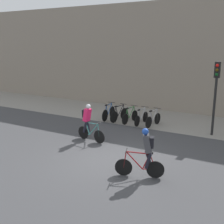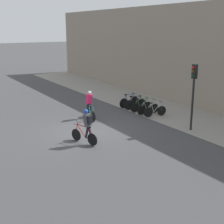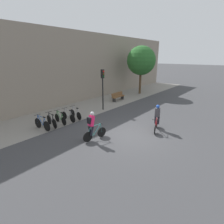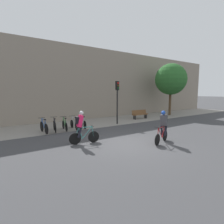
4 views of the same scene
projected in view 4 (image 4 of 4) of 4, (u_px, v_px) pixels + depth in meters
The scene contains 13 objects.
ground at pixel (129, 144), 9.17m from camera, with size 200.00×200.00×0.00m, color #3D3D3F.
kerb_strip at pixel (78, 124), 14.72m from camera, with size 44.00×4.50×0.01m, color gray.
building_facade at pixel (66, 83), 16.41m from camera, with size 44.00×0.60×7.14m, color gray.
cyclist_pink at pixel (81, 126), 9.09m from camera, with size 1.62×0.53×1.75m.
cyclist_grey at pixel (163, 125), 9.39m from camera, with size 1.61×0.67×1.74m.
parked_bike_0 at pixel (44, 127), 11.64m from camera, with size 0.46×1.69×0.98m.
parked_bike_1 at pixel (55, 126), 12.04m from camera, with size 0.47×1.64×0.98m.
parked_bike_2 at pixel (65, 125), 12.43m from camera, with size 0.46×1.63×0.94m.
parked_bike_3 at pixel (74, 124), 12.83m from camera, with size 0.46×1.68×0.94m.
parked_bike_4 at pixel (83, 123), 13.22m from camera, with size 0.46×1.59×0.95m.
traffic_light_pole at pixel (117, 94), 14.66m from camera, with size 0.26×0.30×3.62m.
bench at pixel (140, 114), 17.76m from camera, with size 1.89×0.44×0.89m.
street_tree_0 at pixel (171, 79), 20.05m from camera, with size 3.57×3.57×5.95m.
Camera 4 is at (-5.74, -6.88, 2.74)m, focal length 28.00 mm.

